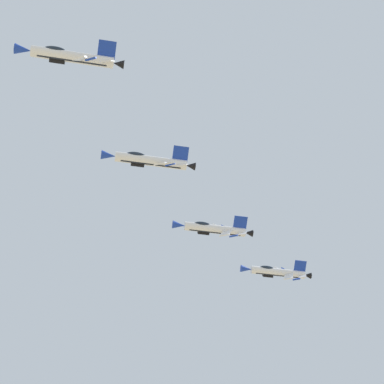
{
  "coord_description": "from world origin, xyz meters",
  "views": [
    {
      "loc": [
        5.58,
        -3.36,
        1.45
      ],
      "look_at": [
        26.28,
        81.83,
        75.99
      ],
      "focal_mm": 58.88,
      "sensor_mm": 36.0,
      "label": 1
    }
  ],
  "objects": [
    {
      "name": "fighter_jet_lead",
      "position": [
        1.83,
        56.61,
        76.29
      ],
      "size": [
        15.95,
        7.39,
        7.7
      ],
      "rotation": [
        0.0,
        -0.86,
        1.52
      ],
      "color": "white"
    },
    {
      "name": "fighter_jet_left_wing",
      "position": [
        16.78,
        73.03,
        73.7
      ],
      "size": [
        15.95,
        7.95,
        7.17
      ],
      "rotation": [
        0.0,
        -0.78,
        1.52
      ],
      "color": "white"
    },
    {
      "name": "fighter_jet_right_wing",
      "position": [
        32.69,
        90.5,
        75.0
      ],
      "size": [
        15.95,
        7.65,
        7.47
      ],
      "rotation": [
        0.0,
        -0.82,
        1.52
      ],
      "color": "white"
    },
    {
      "name": "fighter_jet_left_outer",
      "position": [
        51.04,
        105.16,
        77.19
      ],
      "size": [
        15.95,
        7.8,
        7.33
      ],
      "rotation": [
        0.0,
        -0.8,
        1.52
      ],
      "color": "white"
    }
  ]
}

